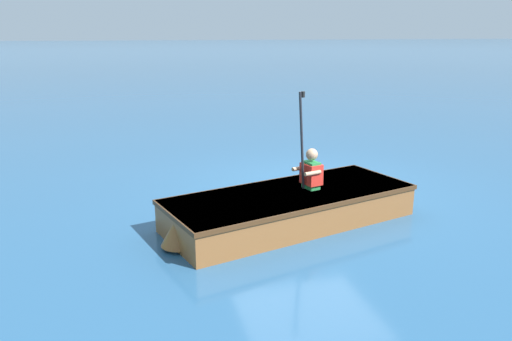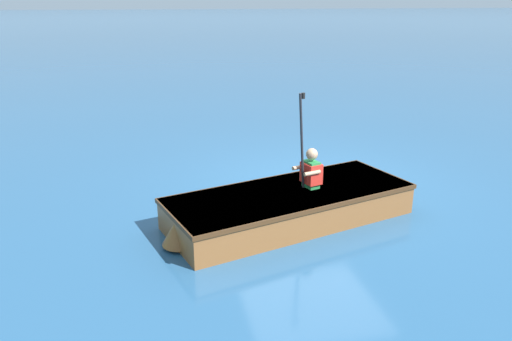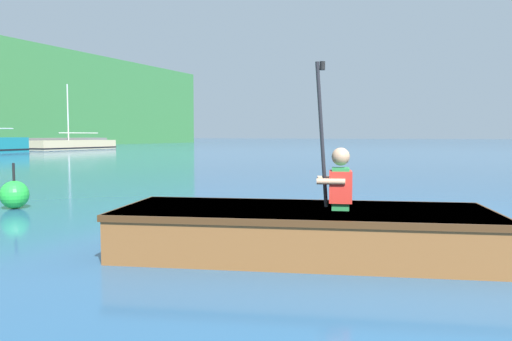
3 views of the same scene
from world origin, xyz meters
The scene contains 3 objects.
ground_plane centered at (0.00, 0.00, 0.00)m, with size 300.00×300.00×0.00m, color #28567F.
rowboat_foreground centered at (-1.48, 0.93, 0.26)m, with size 2.31×3.79×0.45m.
person_paddler centered at (-1.37, 0.56, 0.72)m, with size 0.42×0.40×1.39m.
Camera 2 is at (-7.80, 2.78, 3.05)m, focal length 35.00 mm.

